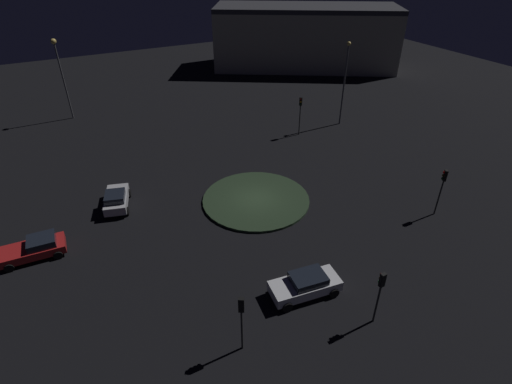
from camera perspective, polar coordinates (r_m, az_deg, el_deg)
name	(u,v)px	position (r m, az deg, el deg)	size (l,w,h in m)	color
ground_plane	(256,200)	(33.85, 0.00, -1.22)	(116.28, 116.28, 0.00)	black
roundabout_island	(256,199)	(33.80, 0.00, -1.07)	(9.00, 9.00, 0.21)	#263823
car_white	(306,284)	(25.46, 7.09, -12.95)	(4.55, 2.44, 1.48)	white
car_silver	(116,199)	(34.53, -19.30, -0.95)	(2.78, 4.12, 1.56)	silver
car_red	(35,248)	(31.79, -29.00, -7.00)	(4.26, 2.25, 1.40)	red
traffic_light_northwest	(443,183)	(33.86, 25.07, 1.11)	(0.39, 0.37, 4.03)	#2D2D2D
traffic_light_northeast	(242,313)	(21.19, -2.08, -16.89)	(0.37, 0.40, 3.84)	#2D2D2D
traffic_light_north	(380,288)	(23.45, 17.30, -12.93)	(0.30, 0.36, 3.74)	#2D2D2D
traffic_light_southwest	(300,109)	(44.67, 6.34, 11.75)	(0.39, 0.38, 4.33)	#2D2D2D
streetlamp_southwest	(345,77)	(47.62, 12.57, 15.72)	(0.44, 0.44, 9.41)	#4C4C51
streetlamp_southeast	(60,65)	(53.06, -26.20, 15.90)	(0.60, 0.60, 9.35)	#4C4C51
store_building	(305,37)	(71.14, 7.03, 21.05)	(30.28, 23.60, 9.67)	#B7B299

